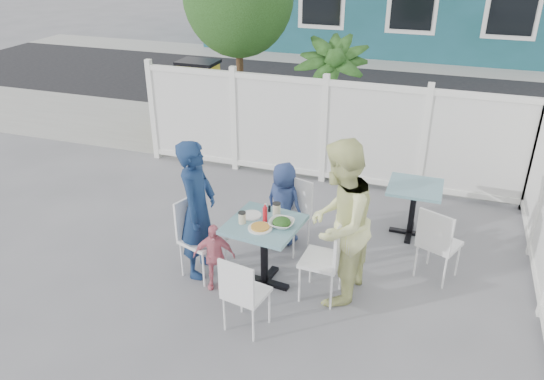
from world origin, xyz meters
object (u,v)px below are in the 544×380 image
(toddler, at_px, (214,256))
(spare_table, at_px, (414,197))
(chair_left, at_px, (197,231))
(man, at_px, (198,209))
(utility_cabinet, at_px, (200,97))
(boy, at_px, (284,203))
(main_table, at_px, (264,237))
(chair_near, at_px, (242,290))
(chair_back, at_px, (293,209))
(woman, at_px, (339,223))
(chair_right, at_px, (329,254))

(toddler, bearing_deg, spare_table, 26.40)
(spare_table, bearing_deg, toddler, -136.56)
(toddler, bearing_deg, chair_left, 127.92)
(man, bearing_deg, utility_cabinet, 18.89)
(utility_cabinet, xyz_separation_m, spare_table, (4.29, -2.80, -0.09))
(chair_left, bearing_deg, boy, 161.85)
(main_table, relative_size, boy, 0.77)
(main_table, bearing_deg, chair_near, -85.55)
(main_table, height_order, chair_back, chair_back)
(main_table, height_order, toddler, toddler)
(chair_back, relative_size, woman, 0.49)
(boy, bearing_deg, main_table, 113.82)
(utility_cabinet, bearing_deg, toddler, -62.22)
(chair_left, xyz_separation_m, woman, (1.57, 0.06, 0.35))
(chair_right, distance_m, boy, 1.23)
(utility_cabinet, relative_size, boy, 1.19)
(boy, distance_m, toddler, 1.23)
(utility_cabinet, bearing_deg, chair_near, -59.98)
(spare_table, xyz_separation_m, toddler, (-1.92, -1.82, -0.15))
(spare_table, xyz_separation_m, woman, (-0.64, -1.55, 0.35))
(man, bearing_deg, chair_back, -51.40)
(spare_table, bearing_deg, chair_left, -143.89)
(spare_table, xyz_separation_m, chair_near, (-1.36, -2.39, -0.05))
(chair_near, xyz_separation_m, man, (-0.83, 0.80, 0.31))
(spare_table, bearing_deg, man, -144.08)
(man, distance_m, woman, 1.56)
(woman, bearing_deg, man, -82.03)
(chair_near, distance_m, woman, 1.18)
(boy, bearing_deg, chair_back, 172.69)
(main_table, height_order, chair_left, chair_left)
(chair_right, bearing_deg, spare_table, -20.35)
(main_table, bearing_deg, woman, 3.33)
(utility_cabinet, relative_size, chair_right, 1.35)
(spare_table, bearing_deg, chair_near, -119.71)
(man, bearing_deg, chair_near, -140.40)
(woman, xyz_separation_m, boy, (-0.85, 0.88, -0.36))
(chair_right, bearing_deg, man, 92.63)
(utility_cabinet, distance_m, chair_near, 5.96)
(man, relative_size, boy, 1.51)
(man, xyz_separation_m, toddler, (0.28, -0.23, -0.41))
(chair_back, distance_m, toddler, 1.22)
(utility_cabinet, xyz_separation_m, boy, (2.79, -3.47, -0.10))
(chair_near, bearing_deg, chair_left, 148.02)
(boy, height_order, toddler, boy)
(boy, bearing_deg, chair_left, 72.29)
(chair_left, height_order, man, man)
(chair_left, height_order, chair_back, chair_left)
(main_table, distance_m, chair_right, 0.72)
(main_table, relative_size, chair_near, 0.97)
(spare_table, distance_m, chair_right, 1.76)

